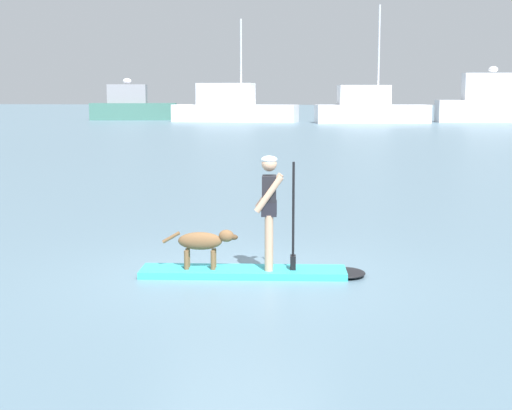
% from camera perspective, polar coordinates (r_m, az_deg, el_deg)
% --- Properties ---
extents(ground_plane, '(400.00, 400.00, 0.00)m').
position_cam_1_polar(ground_plane, '(11.35, -0.94, -5.20)').
color(ground_plane, slate).
extents(paddleboard, '(3.34, 1.13, 0.10)m').
position_cam_1_polar(paddleboard, '(11.33, 0.20, -4.97)').
color(paddleboard, '#33B2BF').
rests_on(paddleboard, ground_plane).
extents(person_paddler, '(0.64, 0.53, 1.65)m').
position_cam_1_polar(person_paddler, '(11.14, 1.05, 0.07)').
color(person_paddler, tan).
rests_on(person_paddler, paddleboard).
extents(dog, '(1.11, 0.31, 0.58)m').
position_cam_1_polar(dog, '(11.30, -3.89, -2.75)').
color(dog, brown).
rests_on(dog, paddleboard).
extents(moored_boat_center, '(9.45, 5.04, 4.40)m').
position_cam_1_polar(moored_boat_center, '(84.17, -9.12, 7.18)').
color(moored_boat_center, '#3F7266').
rests_on(moored_boat_center, ground_plane).
extents(moored_boat_port, '(12.39, 3.48, 9.92)m').
position_cam_1_polar(moored_boat_port, '(76.57, -1.76, 7.20)').
color(moored_boat_port, white).
rests_on(moored_boat_port, ground_plane).
extents(moored_boat_far_port, '(11.12, 5.71, 10.93)m').
position_cam_1_polar(moored_boat_far_port, '(74.50, 8.38, 7.04)').
color(moored_boat_far_port, white).
rests_on(moored_boat_far_port, ground_plane).
extents(moored_boat_starboard, '(12.69, 4.41, 5.38)m').
position_cam_1_polar(moored_boat_starboard, '(79.14, 17.47, 7.12)').
color(moored_boat_starboard, silver).
rests_on(moored_boat_starboard, ground_plane).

